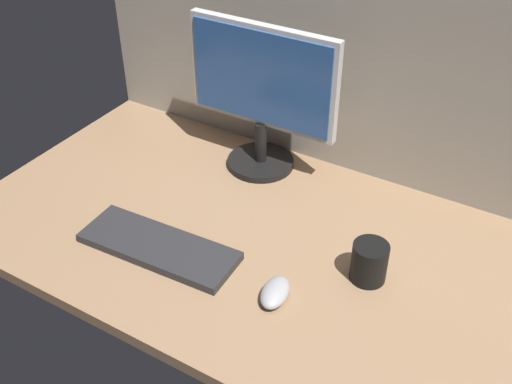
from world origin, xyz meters
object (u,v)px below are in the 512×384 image
object	(u,v)px
monitor	(262,92)
mouse	(275,292)
keyboard	(159,247)
mug_black_travel	(369,262)

from	to	relation	value
monitor	mouse	bearing A→B (deg)	-56.62
keyboard	mug_black_travel	size ratio (longest dim) A/B	4.08
monitor	keyboard	bearing A→B (deg)	-93.13
keyboard	mug_black_travel	distance (cm)	47.04
mug_black_travel	mouse	bearing A→B (deg)	-132.56
mouse	monitor	bearing A→B (deg)	113.13
mouse	mug_black_travel	world-z (taller)	mug_black_travel
monitor	mug_black_travel	size ratio (longest dim) A/B	4.49
monitor	mouse	xyz separation A→B (cm)	(27.67, -41.99, -20.03)
mouse	keyboard	bearing A→B (deg)	170.59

